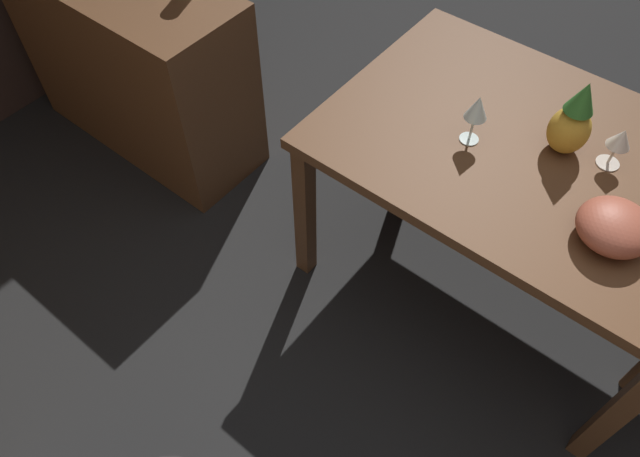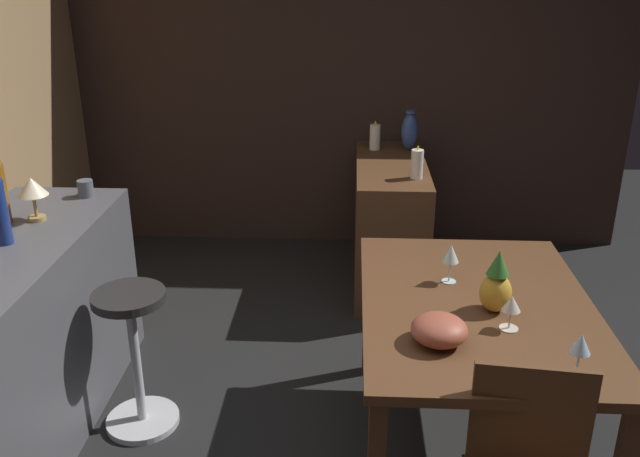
{
  "view_description": "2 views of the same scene",
  "coord_description": "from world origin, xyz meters",
  "px_view_note": "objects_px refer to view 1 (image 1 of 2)",
  "views": [
    {
      "loc": [
        -0.16,
        1.0,
        2.07
      ],
      "look_at": [
        0.48,
        0.2,
        0.7
      ],
      "focal_mm": 33.17,
      "sensor_mm": 36.0,
      "label": 1
    },
    {
      "loc": [
        -2.3,
        0.07,
        2.03
      ],
      "look_at": [
        0.68,
        0.22,
        0.83
      ],
      "focal_mm": 37.89,
      "sensor_mm": 36.0,
      "label": 2
    }
  ],
  "objects_px": {
    "wine_glass_left": "(620,140)",
    "fruit_bowl": "(615,227)",
    "dining_table": "(526,167)",
    "pineapple_centerpiece": "(572,123)",
    "wine_glass_right": "(477,109)",
    "sideboard_cabinet": "(137,65)"
  },
  "relations": [
    {
      "from": "pineapple_centerpiece",
      "to": "sideboard_cabinet",
      "type": "bearing_deg",
      "value": 10.28
    },
    {
      "from": "sideboard_cabinet",
      "to": "dining_table",
      "type": "bearing_deg",
      "value": -171.06
    },
    {
      "from": "wine_glass_right",
      "to": "fruit_bowl",
      "type": "distance_m",
      "value": 0.51
    },
    {
      "from": "wine_glass_left",
      "to": "fruit_bowl",
      "type": "xyz_separation_m",
      "value": [
        -0.11,
        0.27,
        -0.05
      ]
    },
    {
      "from": "sideboard_cabinet",
      "to": "fruit_bowl",
      "type": "xyz_separation_m",
      "value": [
        -2.0,
        -0.07,
        0.38
      ]
    },
    {
      "from": "wine_glass_right",
      "to": "pineapple_centerpiece",
      "type": "relative_size",
      "value": 0.67
    },
    {
      "from": "sideboard_cabinet",
      "to": "pineapple_centerpiece",
      "type": "bearing_deg",
      "value": -169.72
    },
    {
      "from": "wine_glass_left",
      "to": "wine_glass_right",
      "type": "xyz_separation_m",
      "value": [
        0.38,
        0.17,
        0.03
      ]
    },
    {
      "from": "pineapple_centerpiece",
      "to": "fruit_bowl",
      "type": "bearing_deg",
      "value": 135.85
    },
    {
      "from": "dining_table",
      "to": "wine_glass_right",
      "type": "bearing_deg",
      "value": 27.14
    },
    {
      "from": "fruit_bowl",
      "to": "wine_glass_right",
      "type": "bearing_deg",
      "value": -11.4
    },
    {
      "from": "fruit_bowl",
      "to": "pineapple_centerpiece",
      "type": "bearing_deg",
      "value": -44.15
    },
    {
      "from": "pineapple_centerpiece",
      "to": "fruit_bowl",
      "type": "relative_size",
      "value": 1.25
    },
    {
      "from": "fruit_bowl",
      "to": "dining_table",
      "type": "bearing_deg",
      "value": -31.24
    },
    {
      "from": "wine_glass_left",
      "to": "sideboard_cabinet",
      "type": "bearing_deg",
      "value": 10.4
    },
    {
      "from": "wine_glass_left",
      "to": "pineapple_centerpiece",
      "type": "bearing_deg",
      "value": 11.87
    },
    {
      "from": "sideboard_cabinet",
      "to": "fruit_bowl",
      "type": "bearing_deg",
      "value": -177.92
    },
    {
      "from": "dining_table",
      "to": "pineapple_centerpiece",
      "type": "height_order",
      "value": "pineapple_centerpiece"
    },
    {
      "from": "wine_glass_right",
      "to": "pineapple_centerpiece",
      "type": "distance_m",
      "value": 0.28
    },
    {
      "from": "pineapple_centerpiece",
      "to": "fruit_bowl",
      "type": "distance_m",
      "value": 0.36
    },
    {
      "from": "sideboard_cabinet",
      "to": "wine_glass_right",
      "type": "xyz_separation_m",
      "value": [
        -1.5,
        -0.17,
        0.46
      ]
    },
    {
      "from": "pineapple_centerpiece",
      "to": "wine_glass_right",
      "type": "bearing_deg",
      "value": 30.56
    }
  ]
}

